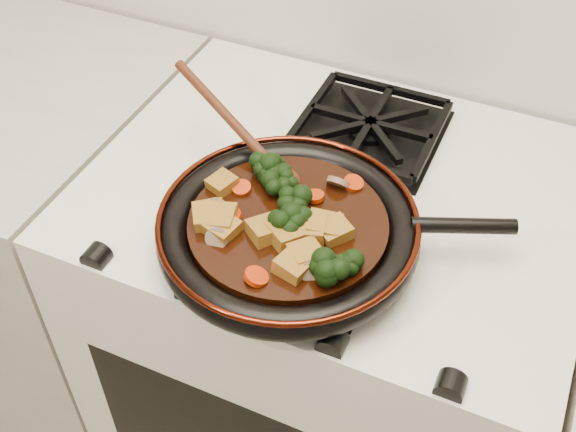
% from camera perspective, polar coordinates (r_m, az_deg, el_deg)
% --- Properties ---
extents(stove, '(0.76, 0.60, 0.90)m').
position_cam_1_polar(stove, '(1.45, 3.13, -10.82)').
color(stove, white).
rests_on(stove, ground).
extents(burner_grate_front, '(0.23, 0.23, 0.03)m').
position_cam_1_polar(burner_grate_front, '(1.01, 1.18, -1.89)').
color(burner_grate_front, black).
rests_on(burner_grate_front, stove).
extents(burner_grate_back, '(0.23, 0.23, 0.03)m').
position_cam_1_polar(burner_grate_back, '(1.21, 6.49, 6.99)').
color(burner_grate_back, black).
rests_on(burner_grate_back, stove).
extents(skillet, '(0.47, 0.36, 0.05)m').
position_cam_1_polar(skillet, '(0.98, 0.12, -1.09)').
color(skillet, black).
rests_on(skillet, burner_grate_front).
extents(braising_sauce, '(0.27, 0.27, 0.02)m').
position_cam_1_polar(braising_sauce, '(0.98, 0.00, -0.87)').
color(braising_sauce, black).
rests_on(braising_sauce, skillet).
extents(tofu_cube_0, '(0.05, 0.05, 0.02)m').
position_cam_1_polar(tofu_cube_0, '(1.02, -5.22, 2.55)').
color(tofu_cube_0, olive).
rests_on(tofu_cube_0, braising_sauce).
extents(tofu_cube_1, '(0.05, 0.05, 0.03)m').
position_cam_1_polar(tofu_cube_1, '(0.91, 0.47, -3.91)').
color(tofu_cube_1, olive).
rests_on(tofu_cube_1, braising_sauce).
extents(tofu_cube_2, '(0.06, 0.06, 0.02)m').
position_cam_1_polar(tofu_cube_2, '(0.95, 3.68, -1.21)').
color(tofu_cube_2, olive).
rests_on(tofu_cube_2, braising_sauce).
extents(tofu_cube_3, '(0.06, 0.06, 0.03)m').
position_cam_1_polar(tofu_cube_3, '(0.95, -1.86, -1.15)').
color(tofu_cube_3, olive).
rests_on(tofu_cube_3, braising_sauce).
extents(tofu_cube_4, '(0.05, 0.05, 0.03)m').
position_cam_1_polar(tofu_cube_4, '(0.95, -5.17, -0.98)').
color(tofu_cube_4, olive).
rests_on(tofu_cube_4, braising_sauce).
extents(tofu_cube_5, '(0.06, 0.06, 0.03)m').
position_cam_1_polar(tofu_cube_5, '(0.94, -0.11, -1.50)').
color(tofu_cube_5, olive).
rests_on(tofu_cube_5, braising_sauce).
extents(tofu_cube_6, '(0.05, 0.05, 0.03)m').
position_cam_1_polar(tofu_cube_6, '(0.95, 1.73, -1.16)').
color(tofu_cube_6, olive).
rests_on(tofu_cube_6, braising_sauce).
extents(tofu_cube_7, '(0.05, 0.05, 0.03)m').
position_cam_1_polar(tofu_cube_7, '(0.96, -5.46, -0.26)').
color(tofu_cube_7, olive).
rests_on(tofu_cube_7, braising_sauce).
extents(tofu_cube_8, '(0.06, 0.05, 0.03)m').
position_cam_1_polar(tofu_cube_8, '(0.95, 2.87, -0.89)').
color(tofu_cube_8, olive).
rests_on(tofu_cube_8, braising_sauce).
extents(tofu_cube_9, '(0.06, 0.06, 0.03)m').
position_cam_1_polar(tofu_cube_9, '(0.97, -6.25, -0.04)').
color(tofu_cube_9, olive).
rests_on(tofu_cube_9, braising_sauce).
extents(tofu_cube_10, '(0.05, 0.06, 0.02)m').
position_cam_1_polar(tofu_cube_10, '(0.92, 1.40, -3.09)').
color(tofu_cube_10, olive).
rests_on(tofu_cube_10, braising_sauce).
extents(broccoli_floret_0, '(0.08, 0.09, 0.07)m').
position_cam_1_polar(broccoli_floret_0, '(1.03, -1.09, 3.59)').
color(broccoli_floret_0, black).
rests_on(broccoli_floret_0, braising_sauce).
extents(broccoli_floret_1, '(0.08, 0.08, 0.06)m').
position_cam_1_polar(broccoli_floret_1, '(1.03, -1.86, 3.53)').
color(broccoli_floret_1, black).
rests_on(broccoli_floret_1, braising_sauce).
extents(broccoli_floret_2, '(0.09, 0.08, 0.07)m').
position_cam_1_polar(broccoli_floret_2, '(0.90, 3.30, -4.26)').
color(broccoli_floret_2, black).
rests_on(broccoli_floret_2, braising_sauce).
extents(broccoli_floret_3, '(0.07, 0.07, 0.06)m').
position_cam_1_polar(broccoli_floret_3, '(1.00, -0.59, 2.21)').
color(broccoli_floret_3, black).
rests_on(broccoli_floret_3, braising_sauce).
extents(broccoli_floret_4, '(0.08, 0.07, 0.08)m').
position_cam_1_polar(broccoli_floret_4, '(1.02, -0.78, 2.93)').
color(broccoli_floret_4, black).
rests_on(broccoli_floret_4, braising_sauce).
extents(broccoli_floret_5, '(0.08, 0.08, 0.06)m').
position_cam_1_polar(broccoli_floret_5, '(0.95, 0.93, -0.45)').
color(broccoli_floret_5, black).
rests_on(broccoli_floret_5, braising_sauce).
extents(broccoli_floret_6, '(0.08, 0.08, 0.06)m').
position_cam_1_polar(broccoli_floret_6, '(0.90, 4.59, -4.11)').
color(broccoli_floret_6, black).
rests_on(broccoli_floret_6, braising_sauce).
extents(broccoli_floret_7, '(0.09, 0.09, 0.07)m').
position_cam_1_polar(broccoli_floret_7, '(0.98, 0.18, 1.16)').
color(broccoli_floret_7, black).
rests_on(broccoli_floret_7, braising_sauce).
extents(broccoli_floret_8, '(0.08, 0.09, 0.08)m').
position_cam_1_polar(broccoli_floret_8, '(0.95, -0.22, -0.61)').
color(broccoli_floret_8, black).
rests_on(broccoli_floret_8, braising_sauce).
extents(carrot_coin_0, '(0.03, 0.03, 0.02)m').
position_cam_1_polar(carrot_coin_0, '(1.02, 5.19, 2.60)').
color(carrot_coin_0, '#BB2A05').
rests_on(carrot_coin_0, braising_sauce).
extents(carrot_coin_1, '(0.03, 0.03, 0.02)m').
position_cam_1_polar(carrot_coin_1, '(0.97, -4.45, 0.01)').
color(carrot_coin_1, '#BB2A05').
rests_on(carrot_coin_1, braising_sauce).
extents(carrot_coin_2, '(0.03, 0.03, 0.02)m').
position_cam_1_polar(carrot_coin_2, '(0.90, 3.29, -4.34)').
color(carrot_coin_2, '#BB2A05').
rests_on(carrot_coin_2, braising_sauce).
extents(carrot_coin_3, '(0.03, 0.03, 0.01)m').
position_cam_1_polar(carrot_coin_3, '(1.01, -3.69, 2.22)').
color(carrot_coin_3, '#BB2A05').
rests_on(carrot_coin_3, braising_sauce).
extents(carrot_coin_4, '(0.03, 0.03, 0.02)m').
position_cam_1_polar(carrot_coin_4, '(0.90, -2.52, -4.81)').
color(carrot_coin_4, '#BB2A05').
rests_on(carrot_coin_4, braising_sauce).
extents(carrot_coin_5, '(0.03, 0.03, 0.01)m').
position_cam_1_polar(carrot_coin_5, '(1.00, 2.12, 1.57)').
color(carrot_coin_5, '#BB2A05').
rests_on(carrot_coin_5, braising_sauce).
extents(mushroom_slice_0, '(0.04, 0.04, 0.03)m').
position_cam_1_polar(mushroom_slice_0, '(0.90, 2.06, -4.43)').
color(mushroom_slice_0, '#7E6249').
rests_on(mushroom_slice_0, braising_sauce).
extents(mushroom_slice_1, '(0.04, 0.03, 0.04)m').
position_cam_1_polar(mushroom_slice_1, '(0.98, -5.81, 0.38)').
color(mushroom_slice_1, '#7E6249').
rests_on(mushroom_slice_1, braising_sauce).
extents(mushroom_slice_2, '(0.03, 0.03, 0.03)m').
position_cam_1_polar(mushroom_slice_2, '(1.02, 3.99, 2.64)').
color(mushroom_slice_2, '#7E6249').
rests_on(mushroom_slice_2, braising_sauce).
extents(mushroom_slice_3, '(0.03, 0.03, 0.03)m').
position_cam_1_polar(mushroom_slice_3, '(0.94, -5.66, -1.75)').
color(mushroom_slice_3, '#7E6249').
rests_on(mushroom_slice_3, braising_sauce).
extents(wooden_spoon, '(0.15, 0.09, 0.25)m').
position_cam_1_polar(wooden_spoon, '(1.06, -2.93, 5.83)').
color(wooden_spoon, '#46200F').
rests_on(wooden_spoon, braising_sauce).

